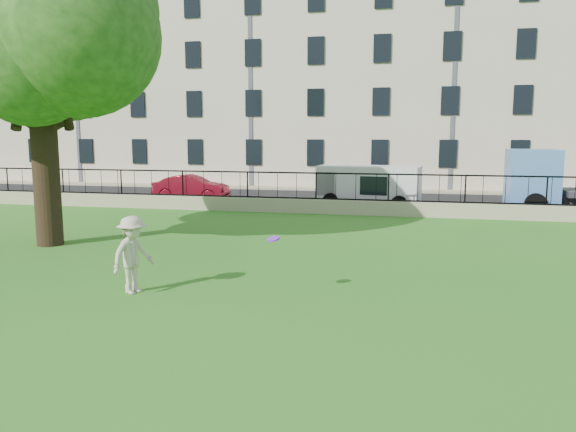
% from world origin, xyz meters
% --- Properties ---
extents(ground, '(120.00, 120.00, 0.00)m').
position_xyz_m(ground, '(0.00, 0.00, 0.00)').
color(ground, '#29771C').
rests_on(ground, ground).
extents(retaining_wall, '(50.00, 0.40, 0.60)m').
position_xyz_m(retaining_wall, '(0.00, 12.00, 0.30)').
color(retaining_wall, tan).
rests_on(retaining_wall, ground).
extents(iron_railing, '(50.00, 0.05, 1.13)m').
position_xyz_m(iron_railing, '(0.00, 12.00, 1.15)').
color(iron_railing, black).
rests_on(iron_railing, retaining_wall).
extents(street, '(60.00, 9.00, 0.01)m').
position_xyz_m(street, '(0.00, 16.70, 0.01)').
color(street, black).
rests_on(street, ground).
extents(sidewalk, '(60.00, 1.40, 0.12)m').
position_xyz_m(sidewalk, '(0.00, 21.90, 0.06)').
color(sidewalk, tan).
rests_on(sidewalk, ground).
extents(building_row, '(56.40, 10.40, 13.80)m').
position_xyz_m(building_row, '(0.00, 27.57, 6.92)').
color(building_row, beige).
rests_on(building_row, ground).
extents(tree, '(8.01, 6.21, 9.88)m').
position_xyz_m(tree, '(-6.77, 3.58, 6.55)').
color(tree, black).
rests_on(tree, ground).
extents(man, '(0.92, 1.20, 1.64)m').
position_xyz_m(man, '(-1.63, -0.66, 0.82)').
color(man, beige).
rests_on(man, ground).
extents(frisbee, '(0.28, 0.29, 0.12)m').
position_xyz_m(frisbee, '(1.30, -0.27, 1.21)').
color(frisbee, '#7625D5').
extents(red_sedan, '(3.86, 1.49, 1.25)m').
position_xyz_m(red_sedan, '(-7.01, 15.40, 0.63)').
color(red_sedan, maroon).
rests_on(red_sedan, street).
extents(white_van, '(4.70, 2.33, 1.89)m').
position_xyz_m(white_van, '(2.00, 14.40, 0.95)').
color(white_van, silver).
rests_on(white_van, street).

